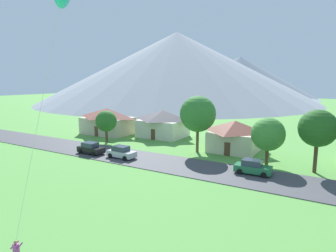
{
  "coord_description": "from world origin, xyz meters",
  "views": [
    {
      "loc": [
        14.58,
        -0.58,
        10.89
      ],
      "look_at": [
        1.04,
        22.45,
        6.63
      ],
      "focal_mm": 30.3,
      "sensor_mm": 36.0,
      "label": 1
    }
  ],
  "objects_px": {
    "tree_left_of_center": "(268,134)",
    "parked_car_black_mid_west": "(91,148)",
    "tree_right_of_center": "(198,114)",
    "house_leftmost": "(235,135)",
    "parked_car_green_mid_east": "(253,167)",
    "parked_car_silver_west_end": "(121,152)",
    "tree_near_left": "(106,121)",
    "house_rightmost": "(108,121)",
    "house_right_center": "(163,123)",
    "tree_near_right": "(318,128)"
  },
  "relations": [
    {
      "from": "tree_left_of_center",
      "to": "parked_car_black_mid_west",
      "type": "distance_m",
      "value": 25.36
    },
    {
      "from": "tree_right_of_center",
      "to": "parked_car_black_mid_west",
      "type": "height_order",
      "value": "tree_right_of_center"
    },
    {
      "from": "house_leftmost",
      "to": "tree_right_of_center",
      "type": "height_order",
      "value": "tree_right_of_center"
    },
    {
      "from": "parked_car_green_mid_east",
      "to": "parked_car_silver_west_end",
      "type": "bearing_deg",
      "value": -172.56
    },
    {
      "from": "tree_right_of_center",
      "to": "parked_car_black_mid_west",
      "type": "bearing_deg",
      "value": -145.5
    },
    {
      "from": "tree_near_left",
      "to": "parked_car_black_mid_west",
      "type": "height_order",
      "value": "tree_near_left"
    },
    {
      "from": "house_leftmost",
      "to": "house_rightmost",
      "type": "relative_size",
      "value": 0.74
    },
    {
      "from": "tree_left_of_center",
      "to": "parked_car_black_mid_west",
      "type": "bearing_deg",
      "value": -163.04
    },
    {
      "from": "parked_car_black_mid_west",
      "to": "parked_car_silver_west_end",
      "type": "bearing_deg",
      "value": 5.07
    },
    {
      "from": "house_right_center",
      "to": "parked_car_green_mid_east",
      "type": "distance_m",
      "value": 25.43
    },
    {
      "from": "tree_near_left",
      "to": "parked_car_green_mid_east",
      "type": "distance_m",
      "value": 27.41
    },
    {
      "from": "tree_near_left",
      "to": "parked_car_black_mid_west",
      "type": "relative_size",
      "value": 1.36
    },
    {
      "from": "tree_near_left",
      "to": "parked_car_green_mid_east",
      "type": "bearing_deg",
      "value": -9.43
    },
    {
      "from": "house_leftmost",
      "to": "parked_car_green_mid_east",
      "type": "bearing_deg",
      "value": -62.26
    },
    {
      "from": "house_right_center",
      "to": "parked_car_silver_west_end",
      "type": "height_order",
      "value": "house_right_center"
    },
    {
      "from": "house_right_center",
      "to": "parked_car_black_mid_west",
      "type": "bearing_deg",
      "value": -97.85
    },
    {
      "from": "house_rightmost",
      "to": "parked_car_silver_west_end",
      "type": "distance_m",
      "value": 19.89
    },
    {
      "from": "house_leftmost",
      "to": "parked_car_black_mid_west",
      "type": "height_order",
      "value": "house_leftmost"
    },
    {
      "from": "tree_near_left",
      "to": "tree_near_right",
      "type": "distance_m",
      "value": 33.16
    },
    {
      "from": "house_right_center",
      "to": "house_leftmost",
      "type": "bearing_deg",
      "value": -14.17
    },
    {
      "from": "house_right_center",
      "to": "parked_car_green_mid_east",
      "type": "height_order",
      "value": "house_right_center"
    },
    {
      "from": "house_rightmost",
      "to": "tree_near_left",
      "type": "xyz_separation_m",
      "value": [
        5.65,
        -6.52,
        1.08
      ]
    },
    {
      "from": "tree_near_left",
      "to": "house_right_center",
      "type": "bearing_deg",
      "value": 58.94
    },
    {
      "from": "house_rightmost",
      "to": "tree_right_of_center",
      "type": "height_order",
      "value": "tree_right_of_center"
    },
    {
      "from": "house_rightmost",
      "to": "tree_near_right",
      "type": "relative_size",
      "value": 1.39
    },
    {
      "from": "tree_near_left",
      "to": "tree_right_of_center",
      "type": "relative_size",
      "value": 0.66
    },
    {
      "from": "tree_near_right",
      "to": "parked_car_black_mid_west",
      "type": "height_order",
      "value": "tree_near_right"
    },
    {
      "from": "tree_left_of_center",
      "to": "house_leftmost",
      "type": "bearing_deg",
      "value": 136.67
    },
    {
      "from": "tree_near_left",
      "to": "tree_near_right",
      "type": "xyz_separation_m",
      "value": [
        33.12,
        0.01,
        1.53
      ]
    },
    {
      "from": "house_leftmost",
      "to": "tree_right_of_center",
      "type": "xyz_separation_m",
      "value": [
        -4.69,
        -3.84,
        3.46
      ]
    },
    {
      "from": "parked_car_black_mid_west",
      "to": "house_leftmost",
      "type": "bearing_deg",
      "value": 35.81
    },
    {
      "from": "tree_right_of_center",
      "to": "tree_near_left",
      "type": "bearing_deg",
      "value": -173.62
    },
    {
      "from": "house_rightmost",
      "to": "tree_left_of_center",
      "type": "height_order",
      "value": "tree_left_of_center"
    },
    {
      "from": "house_right_center",
      "to": "tree_near_left",
      "type": "relative_size",
      "value": 1.59
    },
    {
      "from": "house_leftmost",
      "to": "tree_near_left",
      "type": "bearing_deg",
      "value": -165.11
    },
    {
      "from": "tree_near_left",
      "to": "tree_right_of_center",
      "type": "bearing_deg",
      "value": 6.38
    },
    {
      "from": "house_leftmost",
      "to": "tree_left_of_center",
      "type": "bearing_deg",
      "value": -43.33
    },
    {
      "from": "house_leftmost",
      "to": "house_rightmost",
      "type": "bearing_deg",
      "value": 178.33
    },
    {
      "from": "house_rightmost",
      "to": "parked_car_green_mid_east",
      "type": "xyz_separation_m",
      "value": [
        32.53,
        -10.98,
        -1.89
      ]
    },
    {
      "from": "house_rightmost",
      "to": "tree_left_of_center",
      "type": "xyz_separation_m",
      "value": [
        33.19,
        -6.47,
        1.37
      ]
    },
    {
      "from": "house_leftmost",
      "to": "parked_car_black_mid_west",
      "type": "distance_m",
      "value": 22.3
    },
    {
      "from": "parked_car_black_mid_west",
      "to": "house_right_center",
      "type": "bearing_deg",
      "value": 82.15
    },
    {
      "from": "tree_near_left",
      "to": "parked_car_green_mid_east",
      "type": "relative_size",
      "value": 1.34
    },
    {
      "from": "tree_right_of_center",
      "to": "parked_car_silver_west_end",
      "type": "distance_m",
      "value": 12.75
    },
    {
      "from": "tree_left_of_center",
      "to": "parked_car_silver_west_end",
      "type": "xyz_separation_m",
      "value": [
        -18.54,
        -6.85,
        -3.26
      ]
    },
    {
      "from": "tree_near_left",
      "to": "tree_left_of_center",
      "type": "distance_m",
      "value": 27.55
    },
    {
      "from": "house_rightmost",
      "to": "tree_left_of_center",
      "type": "distance_m",
      "value": 33.85
    },
    {
      "from": "house_right_center",
      "to": "parked_car_black_mid_west",
      "type": "xyz_separation_m",
      "value": [
        -2.34,
        -16.98,
        -1.85
      ]
    },
    {
      "from": "house_rightmost",
      "to": "parked_car_green_mid_east",
      "type": "height_order",
      "value": "house_rightmost"
    },
    {
      "from": "house_right_center",
      "to": "parked_car_green_mid_east",
      "type": "xyz_separation_m",
      "value": [
        21.05,
        -14.15,
        -1.85
      ]
    }
  ]
}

